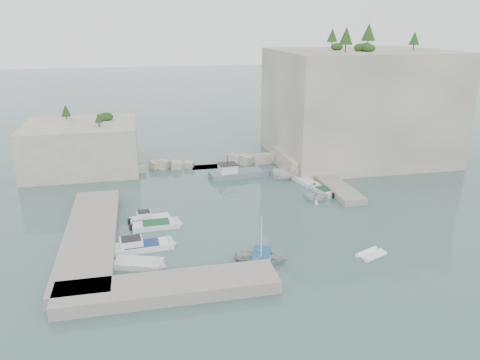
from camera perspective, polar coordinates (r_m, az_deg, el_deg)
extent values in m
plane|color=#426361|center=(52.00, 1.42, -5.20)|extent=(400.00, 400.00, 0.00)
cube|color=beige|center=(78.28, 14.09, 8.88)|extent=(26.00, 22.00, 17.00)
cube|color=beige|center=(71.46, 8.16, 2.38)|extent=(8.00, 10.00, 2.50)
cube|color=beige|center=(73.80, -18.70, 3.91)|extent=(16.00, 14.00, 7.00)
cube|color=#9E9689|center=(49.91, -17.74, -6.52)|extent=(5.00, 24.00, 1.10)
cube|color=#9E9689|center=(39.43, -8.69, -12.86)|extent=(18.00, 4.00, 1.10)
cube|color=#9E9689|center=(64.83, 10.97, -0.26)|extent=(3.00, 16.00, 0.80)
cube|color=beige|center=(71.90, -3.51, 2.18)|extent=(28.00, 3.00, 1.40)
imported|color=silver|center=(44.05, 2.58, -9.87)|extent=(5.74, 4.91, 1.00)
imported|color=silver|center=(58.91, 9.10, -2.51)|extent=(3.88, 3.62, 1.66)
imported|color=white|center=(66.65, 6.10, 0.15)|extent=(5.24, 2.23, 1.98)
cylinder|color=white|center=(42.87, 2.63, -6.81)|extent=(0.10, 0.10, 4.20)
cone|color=#1E4219|center=(70.63, 12.83, 16.78)|extent=(1.96, 1.96, 2.45)
cone|color=#1E4219|center=(82.21, 15.42, 17.01)|extent=(2.24, 2.24, 2.80)
cone|color=#1E4219|center=(78.11, 20.50, 15.91)|extent=(1.57, 1.57, 1.96)
cone|color=#1E4219|center=(82.82, 11.19, 16.96)|extent=(1.79, 1.79, 2.24)
cone|color=#1E4219|center=(74.97, -20.48, 7.96)|extent=(1.40, 1.40, 1.75)
cone|color=#1E4219|center=(69.58, -16.87, 7.31)|extent=(1.12, 1.12, 1.40)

